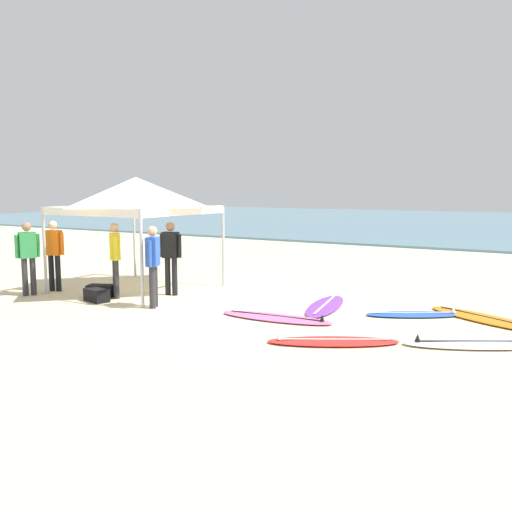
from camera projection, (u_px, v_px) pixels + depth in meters
The scene contains 16 objects.
ground_plane at pixel (217, 305), 11.61m from camera, with size 80.00×80.00×0.00m, color beige.
sea at pixel (469, 223), 38.27m from camera, with size 80.00×36.00×0.10m, color #568499.
canopy_tent at pixel (136, 192), 13.14m from camera, with size 3.14×3.14×2.75m.
surfboard_orange at pixel (488, 319), 10.26m from camera, with size 2.55×1.76×0.19m.
surfboard_pink at pixel (276, 317), 10.37m from camera, with size 2.30×0.79×0.19m.
surfboard_blue at pixel (414, 314), 10.64m from camera, with size 1.87×1.41×0.19m.
surfboard_white at pixel (484, 343), 8.65m from camera, with size 2.59×1.90×0.19m.
surfboard_purple at pixel (325, 306), 11.43m from camera, with size 1.02×2.36×0.19m.
surfboard_red at pixel (333, 341), 8.76m from camera, with size 2.13×1.55×0.19m.
person_black at pixel (171, 253), 12.61m from camera, with size 0.54×0.29×1.71m.
person_orange at pixel (54, 251), 13.12m from camera, with size 0.53×0.32×1.71m.
person_green at pixel (28, 253), 12.58m from camera, with size 0.35×0.50×1.71m.
person_yellow at pixel (115, 255), 12.29m from camera, with size 0.44×0.40×1.71m.
person_blue at pixel (153, 261), 11.29m from camera, with size 0.35×0.51×1.71m.
gear_bag_near_tent at pixel (101, 291), 12.51m from camera, with size 0.60×0.32×0.28m, color black.
gear_bag_by_pole at pixel (97, 295), 12.00m from camera, with size 0.60×0.32×0.28m, color black.
Camera 1 is at (6.51, -9.39, 2.49)m, focal length 38.24 mm.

